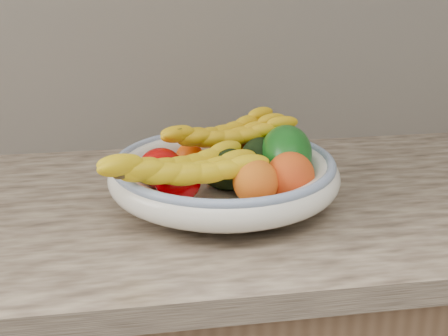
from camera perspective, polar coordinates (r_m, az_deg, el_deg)
fruit_bowl at (r=1.05m, az=0.00°, el=-0.59°), size 0.39×0.39×0.08m
clementine_back_left at (r=1.13m, az=-3.14°, el=1.12°), size 0.07×0.07×0.05m
clementine_back_right at (r=1.17m, az=1.19°, el=1.84°), size 0.07×0.07×0.05m
clementine_back_mid at (r=1.10m, az=-0.24°, el=0.70°), size 0.07×0.07×0.05m
tomato_left at (r=1.05m, az=-5.80°, el=-0.01°), size 0.09×0.09×0.07m
tomato_near_left at (r=0.99m, az=-4.23°, el=-1.24°), size 0.09×0.09×0.07m
avocado_center at (r=1.04m, az=0.01°, el=-0.01°), size 0.12×0.13×0.07m
avocado_right at (r=1.10m, az=3.23°, el=1.09°), size 0.10×0.11×0.06m
green_mango at (r=1.08m, az=5.68°, el=1.35°), size 0.13×0.15×0.12m
peach_front at (r=0.97m, az=2.91°, el=-1.28°), size 0.09×0.09×0.07m
peach_right at (r=1.00m, az=6.09°, el=-0.72°), size 0.09×0.09×0.08m
banana_bunch_back at (r=1.12m, az=0.21°, el=2.77°), size 0.28×0.19×0.08m
banana_bunch_front at (r=0.96m, az=-3.89°, el=-0.49°), size 0.30×0.20×0.08m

